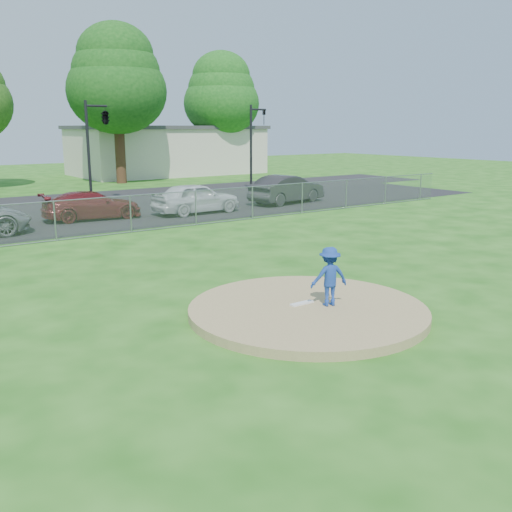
{
  "coord_description": "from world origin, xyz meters",
  "views": [
    {
      "loc": [
        -8.15,
        -9.32,
        4.16
      ],
      "look_at": [
        0.0,
        2.0,
        1.0
      ],
      "focal_mm": 40.0,
      "sensor_mm": 36.0,
      "label": 1
    }
  ],
  "objects": [
    {
      "name": "parked_car_darkred",
      "position": [
        0.96,
        16.24,
        0.66
      ],
      "size": [
        4.6,
        2.19,
        1.3
      ],
      "primitive_type": "imported",
      "rotation": [
        0.0,
        0.0,
        1.49
      ],
      "color": "maroon",
      "rests_on": "parking_lot"
    },
    {
      "name": "pitching_rubber",
      "position": [
        0.0,
        0.2,
        0.22
      ],
      "size": [
        0.6,
        0.15,
        0.04
      ],
      "primitive_type": "cube",
      "color": "white",
      "rests_on": "pitchers_mound"
    },
    {
      "name": "commercial_building",
      "position": [
        16.0,
        38.0,
        2.16
      ],
      "size": [
        16.4,
        9.4,
        4.3
      ],
      "color": "beige",
      "rests_on": "ground"
    },
    {
      "name": "parking_lot",
      "position": [
        0.0,
        16.5,
        0.01
      ],
      "size": [
        50.0,
        8.0,
        0.01
      ],
      "primitive_type": "cube",
      "color": "black",
      "rests_on": "ground"
    },
    {
      "name": "parked_car_charcoal",
      "position": [
        11.84,
        15.48,
        0.79
      ],
      "size": [
        4.95,
        2.46,
        1.56
      ],
      "primitive_type": "imported",
      "rotation": [
        0.0,
        0.0,
        1.75
      ],
      "color": "#29292B",
      "rests_on": "parking_lot"
    },
    {
      "name": "chain_link_fence",
      "position": [
        0.0,
        12.0,
        0.75
      ],
      "size": [
        40.0,
        0.06,
        1.5
      ],
      "primitive_type": "cube",
      "color": "gray",
      "rests_on": "ground"
    },
    {
      "name": "street",
      "position": [
        0.0,
        24.0,
        0.0
      ],
      "size": [
        60.0,
        7.0,
        0.01
      ],
      "primitive_type": "cube",
      "color": "black",
      "rests_on": "ground"
    },
    {
      "name": "tree_far_right",
      "position": [
        20.0,
        35.0,
        7.06
      ],
      "size": [
        6.72,
        6.72,
        10.74
      ],
      "color": "#3D2616",
      "rests_on": "ground"
    },
    {
      "name": "ground",
      "position": [
        0.0,
        10.0,
        0.0
      ],
      "size": [
        120.0,
        120.0,
        0.0
      ],
      "primitive_type": "plane",
      "color": "#1D5713",
      "rests_on": "ground"
    },
    {
      "name": "traffic_signal_center",
      "position": [
        3.97,
        22.0,
        4.61
      ],
      "size": [
        1.42,
        2.48,
        5.6
      ],
      "color": "black",
      "rests_on": "ground"
    },
    {
      "name": "pitchers_mound",
      "position": [
        0.0,
        0.0,
        0.1
      ],
      "size": [
        5.4,
        5.4,
        0.2
      ],
      "primitive_type": "cylinder",
      "color": "#998254",
      "rests_on": "ground"
    },
    {
      "name": "traffic_signal_right",
      "position": [
        14.24,
        22.0,
        3.36
      ],
      "size": [
        1.28,
        0.2,
        5.6
      ],
      "color": "black",
      "rests_on": "ground"
    },
    {
      "name": "pitcher",
      "position": [
        0.44,
        -0.21,
        0.87
      ],
      "size": [
        0.98,
        0.74,
        1.35
      ],
      "primitive_type": "imported",
      "rotation": [
        0.0,
        0.0,
        2.83
      ],
      "color": "navy",
      "rests_on": "pitchers_mound"
    },
    {
      "name": "parked_car_pearl",
      "position": [
        5.8,
        15.1,
        0.76
      ],
      "size": [
        4.48,
        1.94,
        1.5
      ],
      "primitive_type": "imported",
      "rotation": [
        0.0,
        0.0,
        1.61
      ],
      "color": "silver",
      "rests_on": "parking_lot"
    },
    {
      "name": "tree_right",
      "position": [
        9.0,
        32.0,
        7.65
      ],
      "size": [
        7.28,
        7.28,
        11.63
      ],
      "color": "#3B2115",
      "rests_on": "ground"
    }
  ]
}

